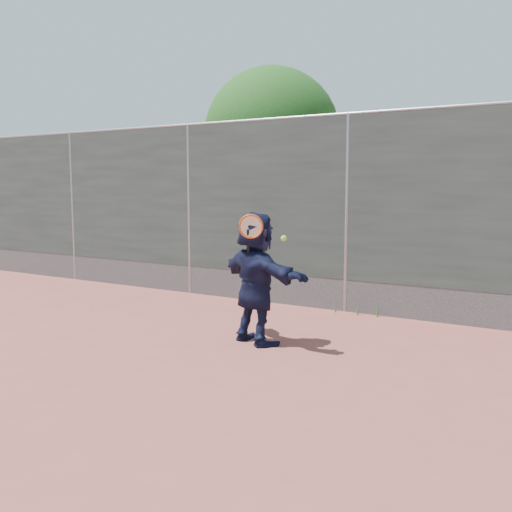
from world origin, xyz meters
The scene contains 6 objects.
ground centered at (0.00, 0.00, 0.00)m, with size 80.00×80.00×0.00m, color #9E4C42.
player centered at (-0.27, 1.26, 0.81)m, with size 1.51×0.48×1.62m, color #121734.
fence centered at (0.00, 3.50, 1.58)m, with size 20.00×0.06×3.03m.
swing_action centered at (-0.17, 1.06, 1.43)m, with size 0.63×0.16×0.51m.
tree_left centered at (-2.85, 6.55, 2.94)m, with size 3.15×3.00×4.53m.
weed_clump centered at (0.29, 3.38, 0.13)m, with size 0.68×0.07×0.30m.
Camera 1 is at (3.26, -4.65, 1.93)m, focal length 40.00 mm.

